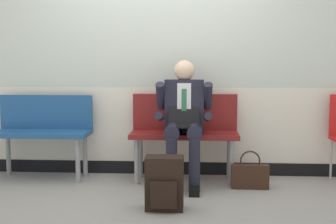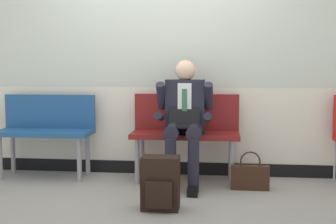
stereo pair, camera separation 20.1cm
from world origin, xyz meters
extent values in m
plane|color=gray|center=(0.00, 0.00, 0.00)|extent=(18.00, 18.00, 0.00)
cube|color=silver|center=(0.00, 0.70, 0.56)|extent=(6.89, 0.12, 0.83)
cube|color=black|center=(0.00, 0.70, 0.07)|extent=(6.89, 0.14, 0.14)
cube|color=maroon|center=(0.31, 0.35, 0.49)|extent=(1.12, 0.42, 0.05)
cube|color=maroon|center=(0.31, 0.53, 0.71)|extent=(1.12, 0.04, 0.39)
cylinder|color=gray|center=(-0.17, 0.20, 0.23)|extent=(0.05, 0.05, 0.47)
cylinder|color=gray|center=(-0.17, 0.50, 0.23)|extent=(0.05, 0.05, 0.47)
cylinder|color=gray|center=(0.79, 0.20, 0.23)|extent=(0.05, 0.05, 0.47)
cylinder|color=gray|center=(0.79, 0.50, 0.23)|extent=(0.05, 0.05, 0.47)
cube|color=navy|center=(-1.21, 0.35, 0.49)|extent=(1.03, 0.42, 0.05)
cube|color=navy|center=(-1.21, 0.53, 0.70)|extent=(1.03, 0.04, 0.37)
cylinder|color=gray|center=(-1.65, 0.20, 0.23)|extent=(0.05, 0.05, 0.47)
cylinder|color=gray|center=(-1.65, 0.50, 0.23)|extent=(0.05, 0.05, 0.47)
cylinder|color=gray|center=(-0.78, 0.20, 0.23)|extent=(0.05, 0.05, 0.47)
cylinder|color=gray|center=(-0.78, 0.50, 0.23)|extent=(0.05, 0.05, 0.47)
cylinder|color=#1E1E2D|center=(0.20, 0.14, 0.56)|extent=(0.15, 0.40, 0.15)
cylinder|color=#1E1E2D|center=(0.20, -0.05, 0.26)|extent=(0.11, 0.11, 0.52)
cube|color=black|center=(0.20, -0.11, 0.04)|extent=(0.10, 0.26, 0.07)
cylinder|color=#1E1E2D|center=(0.42, 0.14, 0.56)|extent=(0.15, 0.40, 0.15)
cylinder|color=#1E1E2D|center=(0.42, -0.05, 0.26)|extent=(0.11, 0.11, 0.52)
cube|color=black|center=(0.42, -0.11, 0.04)|extent=(0.10, 0.26, 0.07)
cube|color=#1E1E2D|center=(0.31, 0.35, 0.79)|extent=(0.40, 0.18, 0.55)
cube|color=silver|center=(0.31, 0.25, 0.84)|extent=(0.14, 0.01, 0.39)
cube|color=#2D664C|center=(0.31, 0.25, 0.81)|extent=(0.05, 0.01, 0.33)
sphere|color=beige|center=(0.31, 0.35, 1.16)|extent=(0.21, 0.21, 0.21)
cylinder|color=#1E1E2D|center=(0.07, 0.28, 0.90)|extent=(0.09, 0.25, 0.30)
cylinder|color=#1E1E2D|center=(0.07, 0.11, 0.71)|extent=(0.08, 0.27, 0.12)
cylinder|color=#1E1E2D|center=(0.55, 0.28, 0.90)|extent=(0.09, 0.25, 0.30)
cylinder|color=#1E1E2D|center=(0.55, 0.11, 0.71)|extent=(0.08, 0.27, 0.12)
cube|color=black|center=(0.31, 0.11, 0.62)|extent=(0.31, 0.22, 0.02)
cube|color=black|center=(0.31, 0.24, 0.73)|extent=(0.31, 0.08, 0.21)
cube|color=black|center=(0.18, -0.59, 0.23)|extent=(0.32, 0.20, 0.45)
cube|color=black|center=(0.18, -0.70, 0.16)|extent=(0.22, 0.04, 0.23)
cube|color=#331E14|center=(0.97, 0.10, 0.12)|extent=(0.37, 0.09, 0.24)
torus|color=#331E14|center=(0.97, 0.10, 0.28)|extent=(0.20, 0.02, 0.20)
cylinder|color=#A5A5AA|center=(1.87, 0.50, 0.22)|extent=(0.02, 0.02, 0.44)
camera|label=1|loc=(0.44, -4.19, 1.19)|focal=47.03mm
camera|label=2|loc=(0.64, -4.17, 1.19)|focal=47.03mm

